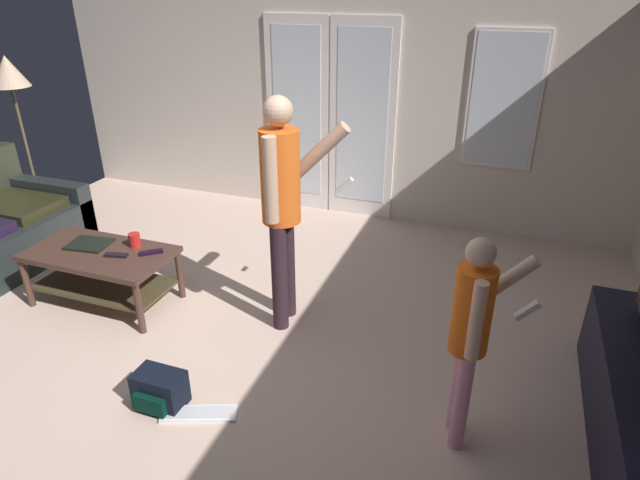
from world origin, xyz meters
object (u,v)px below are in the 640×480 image
object	(u,v)px
loose_keyboard	(199,414)
cup_near_edge	(135,240)
backpack	(159,390)
person_child	(472,327)
dvd_remote_slim	(151,252)
laptop_closed	(89,244)
person_adult	(283,196)
floor_lamp	(10,80)
tv_remote_black	(116,255)
coffee_table	(102,265)

from	to	relation	value
loose_keyboard	cup_near_edge	xyz separation A→B (m)	(-1.12, 0.99, 0.48)
backpack	loose_keyboard	size ratio (longest dim) A/B	0.64
person_child	dvd_remote_slim	bearing A→B (deg)	166.21
laptop_closed	cup_near_edge	bearing A→B (deg)	10.19
person_adult	floor_lamp	distance (m)	3.28
cup_near_edge	tv_remote_black	xyz separation A→B (m)	(-0.03, -0.19, -0.04)
coffee_table	dvd_remote_slim	distance (m)	0.43
person_child	cup_near_edge	xyz separation A→B (m)	(-2.54, 0.64, -0.24)
loose_keyboard	tv_remote_black	world-z (taller)	tv_remote_black
coffee_table	loose_keyboard	bearing A→B (deg)	-31.96
person_adult	laptop_closed	bearing A→B (deg)	-173.13
person_child	dvd_remote_slim	size ratio (longest dim) A/B	7.18
laptop_closed	tv_remote_black	distance (m)	0.33
coffee_table	cup_near_edge	size ratio (longest dim) A/B	10.45
laptop_closed	floor_lamp	bearing A→B (deg)	139.68
laptop_closed	dvd_remote_slim	size ratio (longest dim) A/B	1.79
dvd_remote_slim	loose_keyboard	bearing A→B (deg)	-85.10
backpack	dvd_remote_slim	bearing A→B (deg)	125.80
person_adult	backpack	world-z (taller)	person_adult
backpack	tv_remote_black	distance (m)	1.24
coffee_table	dvd_remote_slim	xyz separation A→B (m)	(0.40, 0.10, 0.13)
floor_lamp	loose_keyboard	world-z (taller)	floor_lamp
coffee_table	backpack	distance (m)	1.36
laptop_closed	coffee_table	bearing A→B (deg)	-29.96
person_adult	loose_keyboard	xyz separation A→B (m)	(-0.10, -1.07, -0.97)
person_child	loose_keyboard	xyz separation A→B (m)	(-1.42, -0.35, -0.72)
coffee_table	tv_remote_black	xyz separation A→B (m)	(0.18, -0.02, 0.13)
coffee_table	floor_lamp	size ratio (longest dim) A/B	0.66
tv_remote_black	dvd_remote_slim	distance (m)	0.25
dvd_remote_slim	cup_near_edge	bearing A→B (deg)	121.52
tv_remote_black	loose_keyboard	bearing A→B (deg)	-47.40
person_child	tv_remote_black	xyz separation A→B (m)	(-2.57, 0.45, -0.28)
floor_lamp	laptop_closed	xyz separation A→B (m)	(1.58, -1.02, -0.97)
dvd_remote_slim	laptop_closed	bearing A→B (deg)	144.97
coffee_table	laptop_closed	size ratio (longest dim) A/B	3.60
backpack	floor_lamp	bearing A→B (deg)	145.71
person_adult	tv_remote_black	world-z (taller)	person_adult
person_adult	backpack	distance (m)	1.43
person_adult	tv_remote_black	xyz separation A→B (m)	(-1.24, -0.27, -0.53)
person_adult	loose_keyboard	bearing A→B (deg)	-95.09
laptop_closed	cup_near_edge	world-z (taller)	cup_near_edge
coffee_table	backpack	world-z (taller)	coffee_table
tv_remote_black	laptop_closed	bearing A→B (deg)	153.42
person_child	floor_lamp	size ratio (longest dim) A/B	0.74
coffee_table	person_child	world-z (taller)	person_child
loose_keyboard	dvd_remote_slim	distance (m)	1.38
coffee_table	cup_near_edge	distance (m)	0.32
laptop_closed	loose_keyboard	bearing A→B (deg)	-38.71
person_child	floor_lamp	bearing A→B (deg)	160.88
cup_near_edge	dvd_remote_slim	world-z (taller)	cup_near_edge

